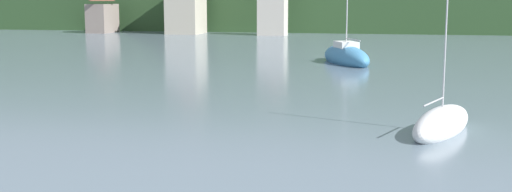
# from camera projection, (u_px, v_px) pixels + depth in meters

# --- Properties ---
(shore_building_west) EXTENTS (3.27, 5.54, 5.93)m
(shore_building_west) POSITION_uv_depth(u_px,v_px,m) (102.00, 14.00, 96.63)
(shore_building_west) COLOR gray
(shore_building_west) RESTS_ON ground_plane
(shore_building_central) EXTENTS (4.07, 3.42, 8.28)m
(shore_building_central) POSITION_uv_depth(u_px,v_px,m) (273.00, 7.00, 89.56)
(shore_building_central) COLOR beige
(shore_building_central) RESTS_ON ground_plane
(sailboat_mid_7) EXTENTS (3.22, 5.65, 6.71)m
(sailboat_mid_7) POSITION_uv_depth(u_px,v_px,m) (442.00, 124.00, 24.49)
(sailboat_mid_7) COLOR white
(sailboat_mid_7) RESTS_ON ground_plane
(sailboat_far_11) EXTENTS (5.61, 8.45, 9.79)m
(sailboat_far_11) POSITION_uv_depth(u_px,v_px,m) (346.00, 57.00, 50.79)
(sailboat_far_11) COLOR teal
(sailboat_far_11) RESTS_ON ground_plane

